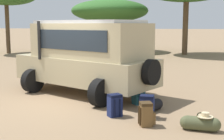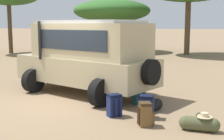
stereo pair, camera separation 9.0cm
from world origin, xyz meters
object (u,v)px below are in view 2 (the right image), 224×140
Objects in this scene: safari_vehicle at (87,55)px; acacia_tree_centre_back at (112,11)px; backpack_cluster_center at (145,115)px; duffel_bag_soft_canvas at (150,106)px; backpack_beside_front_wheel at (138,94)px; duffel_bag_low_black_case at (200,124)px; backpack_near_rear_wheel at (146,107)px; backpack_outermost at (114,106)px.

acacia_tree_centre_back reaches higher than safari_vehicle.
duffel_bag_soft_canvas is at bearing 92.31° from backpack_cluster_center.
backpack_beside_front_wheel is at bearing -25.96° from safari_vehicle.
safari_vehicle is 4.73m from duffel_bag_low_black_case.
acacia_tree_centre_back is at bearing 102.06° from safari_vehicle.
acacia_tree_centre_back is (-5.87, 19.11, 3.18)m from backpack_cluster_center.
backpack_near_rear_wheel reaches higher than backpack_cluster_center.
backpack_outermost is 1.05m from duffel_bag_soft_canvas.
safari_vehicle is 9.35× the size of backpack_near_rear_wheel.
duffel_bag_low_black_case is at bearing -27.41° from backpack_near_rear_wheel.
safari_vehicle reaches higher than backpack_outermost.
backpack_beside_front_wheel is 1.06× the size of backpack_near_rear_wheel.
duffel_bag_low_black_case is 1.00× the size of duffel_bag_soft_canvas.
duffel_bag_soft_canvas is 19.14m from acacia_tree_centre_back.
backpack_outermost is 0.65× the size of duffel_bag_soft_canvas.
safari_vehicle is 3.84m from backpack_cluster_center.
backpack_beside_front_wheel is at bearing 131.16° from duffel_bag_low_black_case.
backpack_beside_front_wheel is (1.89, -0.92, -1.00)m from safari_vehicle.
backpack_near_rear_wheel is at bearing 96.84° from backpack_cluster_center.
acacia_tree_centre_back reaches higher than backpack_near_rear_wheel.
backpack_outermost is at bearing 148.11° from backpack_cluster_center.
backpack_near_rear_wheel reaches higher than backpack_outermost.
safari_vehicle is 9.72× the size of backpack_cluster_center.
backpack_beside_front_wheel reaches higher than backpack_cluster_center.
duffel_bag_soft_canvas is at bearing 135.77° from duffel_bag_low_black_case.
backpack_beside_front_wheel is 1.41m from backpack_outermost.
safari_vehicle is at bearing 144.84° from duffel_bag_soft_canvas.
backpack_outermost is at bearing -174.77° from backpack_near_rear_wheel.
backpack_beside_front_wheel is at bearing 108.41° from backpack_near_rear_wheel.
acacia_tree_centre_back is (-4.99, 18.56, 3.17)m from backpack_outermost.
backpack_near_rear_wheel is at bearing -72.59° from acacia_tree_centre_back.
backpack_near_rear_wheel reaches higher than duffel_bag_low_black_case.
backpack_cluster_center is 1.20m from duffel_bag_low_black_case.
backpack_outermost is (1.51, -2.28, -1.02)m from safari_vehicle.
duffel_bag_low_black_case is 0.13× the size of acacia_tree_centre_back.
duffel_bag_low_black_case reaches higher than duffel_bag_soft_canvas.
acacia_tree_centre_back reaches higher than backpack_outermost.
duffel_bag_low_black_case is (2.08, -0.58, -0.11)m from backpack_outermost.
backpack_outermost reaches higher than backpack_cluster_center.
backpack_cluster_center is (0.50, -1.91, -0.03)m from backpack_beside_front_wheel.
backpack_beside_front_wheel is 0.09× the size of acacia_tree_centre_back.
backpack_cluster_center is 0.96× the size of backpack_outermost.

